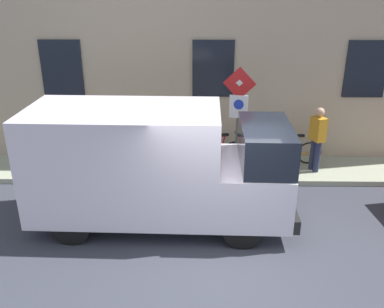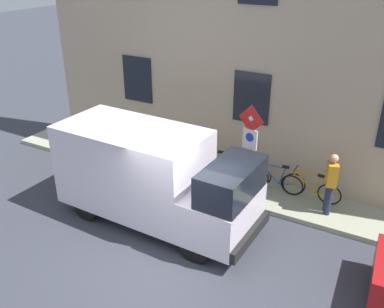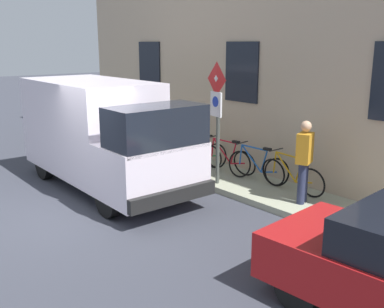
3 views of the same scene
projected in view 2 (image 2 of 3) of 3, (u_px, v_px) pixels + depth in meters
name	position (u px, v px, depth m)	size (l,w,h in m)	color
ground_plane	(170.00, 261.00, 9.94)	(80.00, 80.00, 0.00)	#393C46
sidewalk_slab	(236.00, 188.00, 12.85)	(1.63, 16.68, 0.14)	#A3A78D
building_facade	(260.00, 44.00, 12.01)	(0.75, 14.68, 8.28)	tan
sign_post_stacked	(250.00, 141.00, 11.30)	(0.19, 0.55, 2.71)	#474C47
delivery_van	(153.00, 175.00, 10.89)	(2.13, 5.38, 2.50)	white
bicycle_orange	(310.00, 188.00, 11.93)	(0.46, 1.71, 0.89)	black
bicycle_blue	(275.00, 180.00, 12.38)	(0.48, 1.71, 0.89)	black
bicycle_red	(243.00, 172.00, 12.83)	(0.49, 1.72, 0.89)	black
bicycle_green	(213.00, 164.00, 13.28)	(0.47, 1.71, 0.89)	black
pedestrian	(331.00, 182.00, 11.12)	(0.47, 0.38, 1.72)	#262B47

